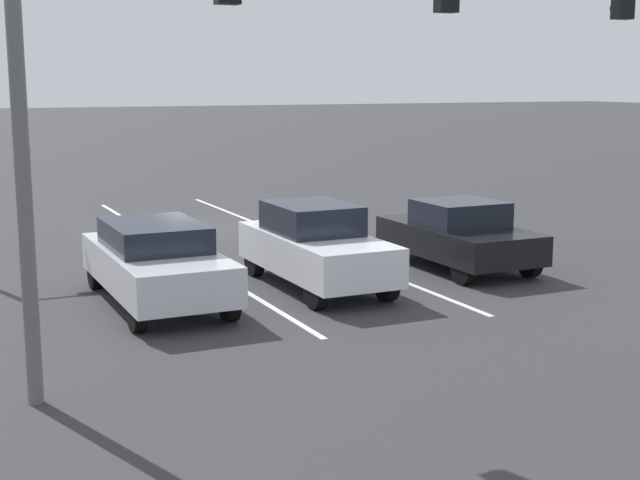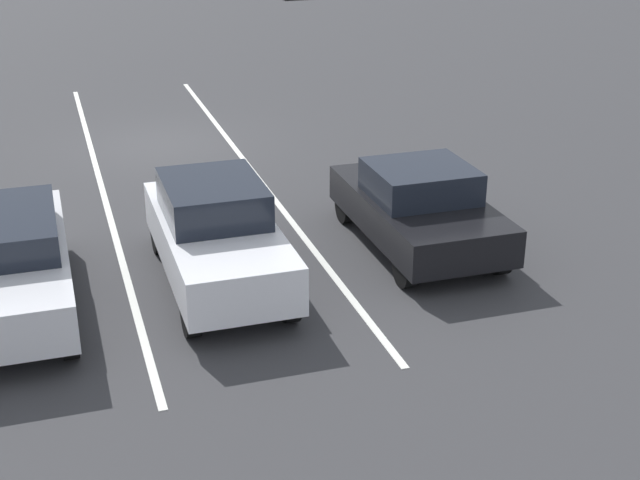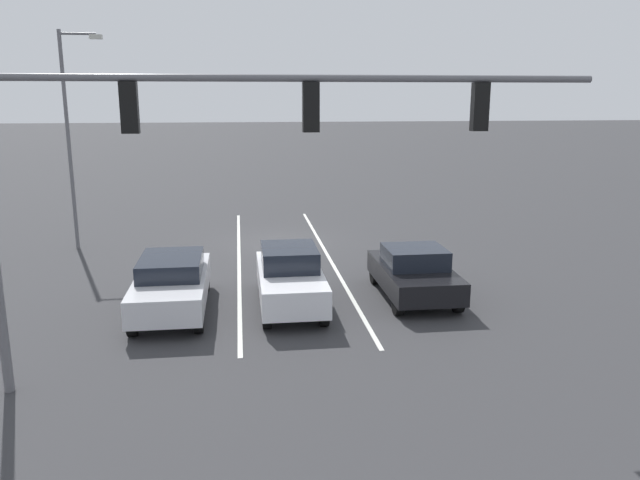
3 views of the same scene
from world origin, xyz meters
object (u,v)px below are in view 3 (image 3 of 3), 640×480
car_white_midlane_front (290,277)px  car_black_leftlane_front (414,272)px  car_silver_rightlane_front (172,283)px  traffic_signal_gantry (198,140)px  street_lamp_right_shoulder (72,127)px

car_white_midlane_front → car_black_leftlane_front: size_ratio=1.06×
car_silver_rightlane_front → traffic_signal_gantry: 6.20m
car_silver_rightlane_front → traffic_signal_gantry: size_ratio=0.39×
car_white_midlane_front → traffic_signal_gantry: (2.09, 4.41, 4.11)m
car_silver_rightlane_front → street_lamp_right_shoulder: (4.26, -7.96, 3.83)m
car_white_midlane_front → street_lamp_right_shoulder: (7.49, -8.00, 3.78)m
car_black_leftlane_front → street_lamp_right_shoulder: street_lamp_right_shoulder is taller
car_black_leftlane_front → car_silver_rightlane_front: bearing=2.7°
street_lamp_right_shoulder → car_silver_rightlane_front: bearing=118.2°
car_black_leftlane_front → traffic_signal_gantry: (5.76, 4.78, 4.21)m
car_white_midlane_front → car_black_leftlane_front: car_white_midlane_front is taller
car_black_leftlane_front → traffic_signal_gantry: size_ratio=0.34×
car_black_leftlane_front → street_lamp_right_shoulder: bearing=-34.4°
car_silver_rightlane_front → car_black_leftlane_front: bearing=-177.3°
car_silver_rightlane_front → car_black_leftlane_front: size_ratio=1.14×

